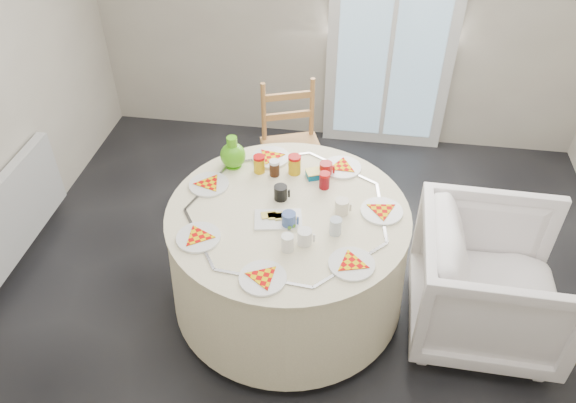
# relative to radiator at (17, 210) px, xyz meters

# --- Properties ---
(floor) EXTENTS (4.00, 4.00, 0.00)m
(floor) POSITION_rel_radiator_xyz_m (1.94, -0.20, -0.38)
(floor) COLOR black
(floor) RESTS_ON ground
(glass_door) EXTENTS (1.00, 0.08, 2.10)m
(glass_door) POSITION_rel_radiator_xyz_m (2.34, 1.75, 0.67)
(glass_door) COLOR silver
(glass_door) RESTS_ON floor
(radiator) EXTENTS (0.07, 1.00, 0.55)m
(radiator) POSITION_rel_radiator_xyz_m (0.00, 0.00, 0.00)
(radiator) COLOR silver
(radiator) RESTS_ON floor
(table) EXTENTS (1.39, 1.39, 0.71)m
(table) POSITION_rel_radiator_xyz_m (1.81, -0.15, -0.01)
(table) COLOR #F5E7BC
(table) RESTS_ON floor
(wooden_chair) EXTENTS (0.52, 0.51, 0.92)m
(wooden_chair) POSITION_rel_radiator_xyz_m (1.69, 0.84, 0.09)
(wooden_chair) COLOR #BD863E
(wooden_chair) RESTS_ON floor
(armchair) EXTENTS (0.78, 0.83, 0.84)m
(armchair) POSITION_rel_radiator_xyz_m (2.97, -0.19, 0.01)
(armchair) COLOR white
(armchair) RESTS_ON floor
(place_settings) EXTENTS (1.65, 1.65, 0.02)m
(place_settings) POSITION_rel_radiator_xyz_m (1.81, -0.15, 0.39)
(place_settings) COLOR silver
(place_settings) RESTS_ON table
(jar_cluster) EXTENTS (0.48, 0.27, 0.13)m
(jar_cluster) POSITION_rel_radiator_xyz_m (1.78, 0.14, 0.44)
(jar_cluster) COLOR #985214
(jar_cluster) RESTS_ON table
(butter_tub) EXTENTS (0.14, 0.12, 0.05)m
(butter_tub) POSITION_rel_radiator_xyz_m (1.93, 0.18, 0.41)
(butter_tub) COLOR #035C87
(butter_tub) RESTS_ON table
(green_pitcher) EXTENTS (0.19, 0.19, 0.20)m
(green_pitcher) POSITION_rel_radiator_xyz_m (1.42, 0.22, 0.49)
(green_pitcher) COLOR #49AD14
(green_pitcher) RESTS_ON table
(cheese_platter) EXTENTS (0.28, 0.21, 0.03)m
(cheese_platter) POSITION_rel_radiator_xyz_m (1.77, -0.23, 0.39)
(cheese_platter) COLOR white
(cheese_platter) RESTS_ON table
(mugs_glasses) EXTENTS (0.61, 0.61, 0.11)m
(mugs_glasses) POSITION_rel_radiator_xyz_m (1.93, -0.17, 0.43)
(mugs_glasses) COLOR gray
(mugs_glasses) RESTS_ON table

